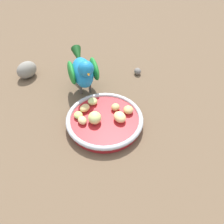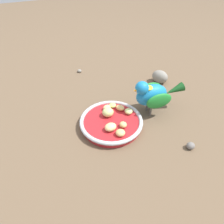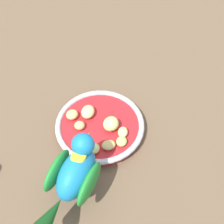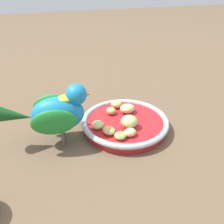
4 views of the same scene
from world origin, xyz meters
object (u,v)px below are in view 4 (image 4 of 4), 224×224
(apple_piece_3, at_px, (127,109))
(apple_piece_6, at_px, (109,130))
(apple_piece_5, at_px, (130,132))
(pebble_1, at_px, (46,100))
(feeding_bowl, at_px, (123,124))
(apple_piece_4, at_px, (118,104))
(apple_piece_2, at_px, (120,136))
(apple_piece_1, at_px, (111,111))
(apple_piece_0, at_px, (128,122))
(apple_piece_7, at_px, (97,124))
(parrot, at_px, (56,112))

(apple_piece_3, relative_size, apple_piece_6, 1.24)
(apple_piece_5, xyz_separation_m, pebble_1, (0.17, -0.25, -0.02))
(feeding_bowl, xyz_separation_m, apple_piece_4, (-0.01, -0.07, 0.02))
(feeding_bowl, height_order, apple_piece_2, apple_piece_2)
(apple_piece_6, bearing_deg, feeding_bowl, -140.14)
(apple_piece_1, height_order, apple_piece_5, same)
(apple_piece_2, height_order, apple_piece_5, apple_piece_5)
(feeding_bowl, bearing_deg, apple_piece_0, 95.76)
(apple_piece_4, relative_size, apple_piece_6, 0.94)
(feeding_bowl, bearing_deg, apple_piece_6, 39.86)
(apple_piece_2, distance_m, apple_piece_6, 0.03)
(apple_piece_4, bearing_deg, apple_piece_0, 86.66)
(apple_piece_1, xyz_separation_m, apple_piece_4, (-0.03, -0.03, 0.00))
(apple_piece_0, height_order, apple_piece_3, apple_piece_0)
(apple_piece_4, bearing_deg, apple_piece_3, 113.66)
(apple_piece_6, xyz_separation_m, apple_piece_7, (0.02, -0.03, -0.00))
(apple_piece_1, xyz_separation_m, apple_piece_6, (0.03, 0.08, -0.00))
(apple_piece_1, height_order, apple_piece_6, same)
(apple_piece_2, bearing_deg, apple_piece_6, -52.27)
(apple_piece_0, xyz_separation_m, apple_piece_3, (-0.02, -0.07, -0.00))
(apple_piece_1, relative_size, pebble_1, 0.97)
(apple_piece_1, relative_size, apple_piece_6, 0.79)
(apple_piece_6, bearing_deg, apple_piece_0, -166.79)
(apple_piece_3, height_order, parrot, parrot)
(parrot, height_order, pebble_1, parrot)
(apple_piece_5, relative_size, parrot, 0.14)
(apple_piece_6, bearing_deg, apple_piece_5, 154.73)
(feeding_bowl, xyz_separation_m, parrot, (0.16, 0.01, 0.07))
(apple_piece_0, distance_m, apple_piece_1, 0.07)
(apple_piece_1, distance_m, apple_piece_4, 0.04)
(parrot, bearing_deg, apple_piece_5, -14.22)
(apple_piece_1, relative_size, apple_piece_4, 0.84)
(apple_piece_2, height_order, pebble_1, apple_piece_2)
(apple_piece_2, xyz_separation_m, apple_piece_6, (0.02, -0.02, 0.00))
(apple_piece_0, relative_size, parrot, 0.20)
(apple_piece_5, relative_size, pebble_1, 1.13)
(feeding_bowl, height_order, apple_piece_0, apple_piece_0)
(apple_piece_0, bearing_deg, apple_piece_5, 76.37)
(apple_piece_6, xyz_separation_m, pebble_1, (0.13, -0.23, -0.02))
(feeding_bowl, height_order, apple_piece_6, apple_piece_6)
(apple_piece_2, xyz_separation_m, apple_piece_7, (0.04, -0.06, 0.00))
(apple_piece_3, height_order, apple_piece_7, apple_piece_3)
(feeding_bowl, distance_m, parrot, 0.17)
(apple_piece_2, xyz_separation_m, pebble_1, (0.15, -0.26, -0.02))
(feeding_bowl, bearing_deg, apple_piece_2, 65.91)
(apple_piece_2, xyz_separation_m, apple_piece_3, (-0.05, -0.10, 0.00))
(parrot, bearing_deg, apple_piece_2, -19.11)
(apple_piece_1, bearing_deg, apple_piece_0, 107.45)
(apple_piece_4, bearing_deg, apple_piece_2, 74.54)
(apple_piece_0, distance_m, apple_piece_4, 0.10)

